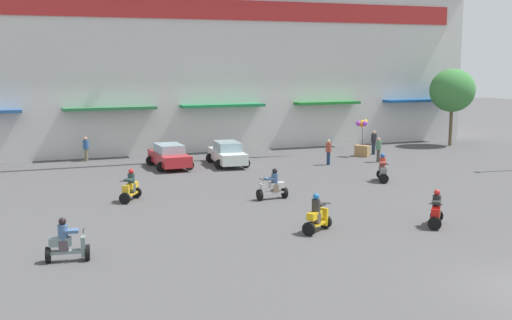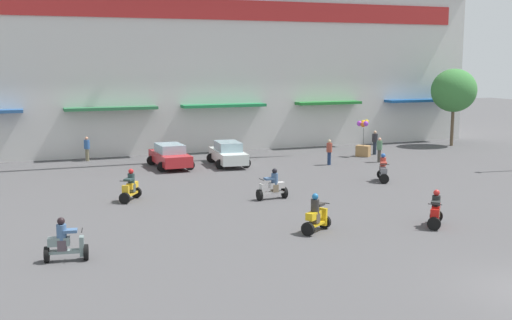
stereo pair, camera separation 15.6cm
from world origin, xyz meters
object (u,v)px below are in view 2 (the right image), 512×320
at_px(pedestrian_0, 379,148).
at_px(pedestrian_1, 329,151).
at_px(scooter_rider_0, 436,211).
at_px(scooter_rider_2, 273,187).
at_px(scooter_rider_7, 383,170).
at_px(pedestrian_3, 375,141).
at_px(pedestrian_2, 87,147).
at_px(plaza_tree_1, 454,91).
at_px(scooter_rider_3, 65,243).
at_px(parked_car_1, 228,153).
at_px(scooter_rider_1, 316,216).
at_px(parked_car_0, 170,156).
at_px(scooter_rider_4, 131,188).
at_px(balloon_vendor_cart, 363,141).

xyz_separation_m(pedestrian_0, pedestrian_1, (-3.51, 0.16, 0.01)).
distance_m(scooter_rider_0, scooter_rider_2, 8.02).
height_order(scooter_rider_7, pedestrian_1, pedestrian_1).
bearing_deg(pedestrian_3, pedestrian_2, 168.10).
height_order(plaza_tree_1, pedestrian_1, plaza_tree_1).
xyz_separation_m(scooter_rider_3, pedestrian_2, (2.76, 21.21, 0.29)).
bearing_deg(plaza_tree_1, pedestrian_1, -159.38).
distance_m(parked_car_1, pedestrian_1, 6.34).
xyz_separation_m(scooter_rider_1, scooter_rider_2, (0.62, 6.00, -0.04)).
relative_size(parked_car_0, scooter_rider_7, 2.73).
xyz_separation_m(scooter_rider_0, pedestrian_2, (-11.26, 21.70, 0.30)).
bearing_deg(pedestrian_0, plaza_tree_1, 28.08).
relative_size(scooter_rider_2, pedestrian_2, 0.94).
xyz_separation_m(plaza_tree_1, scooter_rider_0, (-15.77, -19.69, -3.62)).
relative_size(scooter_rider_4, pedestrian_2, 0.95).
height_order(plaza_tree_1, scooter_rider_1, plaza_tree_1).
distance_m(parked_car_0, pedestrian_0, 13.36).
relative_size(scooter_rider_0, pedestrian_0, 0.92).
relative_size(scooter_rider_7, pedestrian_0, 0.99).
height_order(plaza_tree_1, pedestrian_3, plaza_tree_1).
height_order(scooter_rider_0, scooter_rider_7, scooter_rider_7).
relative_size(scooter_rider_2, pedestrian_3, 0.89).
xyz_separation_m(scooter_rider_1, balloon_vendor_cart, (11.41, 16.37, 0.39)).
xyz_separation_m(scooter_rider_2, pedestrian_0, (10.52, 7.82, 0.30)).
bearing_deg(scooter_rider_1, scooter_rider_0, -9.84).
xyz_separation_m(scooter_rider_4, scooter_rider_7, (13.62, 0.10, -0.00)).
bearing_deg(parked_car_1, parked_car_0, 173.57).
relative_size(parked_car_1, scooter_rider_7, 2.76).
height_order(parked_car_1, pedestrian_2, pedestrian_2).
bearing_deg(parked_car_1, scooter_rider_1, -95.82).
distance_m(plaza_tree_1, scooter_rider_0, 25.49).
bearing_deg(scooter_rider_4, pedestrian_0, 19.09).
height_order(scooter_rider_3, scooter_rider_7, scooter_rider_7).
distance_m(parked_car_0, pedestrian_2, 6.31).
distance_m(plaza_tree_1, scooter_rider_7, 17.04).
height_order(parked_car_1, scooter_rider_4, scooter_rider_4).
bearing_deg(scooter_rider_7, balloon_vendor_cart, 66.98).
relative_size(scooter_rider_2, scooter_rider_3, 1.01).
height_order(scooter_rider_1, scooter_rider_3, scooter_rider_1).
relative_size(scooter_rider_3, balloon_vendor_cart, 0.58).
distance_m(pedestrian_1, pedestrian_3, 5.75).
xyz_separation_m(scooter_rider_2, pedestrian_1, (7.01, 7.99, 0.31)).
xyz_separation_m(pedestrian_2, pedestrian_3, (19.06, -4.02, 0.04)).
bearing_deg(parked_car_0, pedestrian_3, 1.64).
height_order(parked_car_0, pedestrian_1, pedestrian_1).
height_order(scooter_rider_0, pedestrian_0, pedestrian_0).
bearing_deg(scooter_rider_2, scooter_rider_1, -95.89).
distance_m(pedestrian_0, balloon_vendor_cart, 2.57).
xyz_separation_m(parked_car_1, scooter_rider_7, (6.25, -7.95, -0.13)).
xyz_separation_m(plaza_tree_1, parked_car_1, (-18.95, -2.83, -3.48)).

